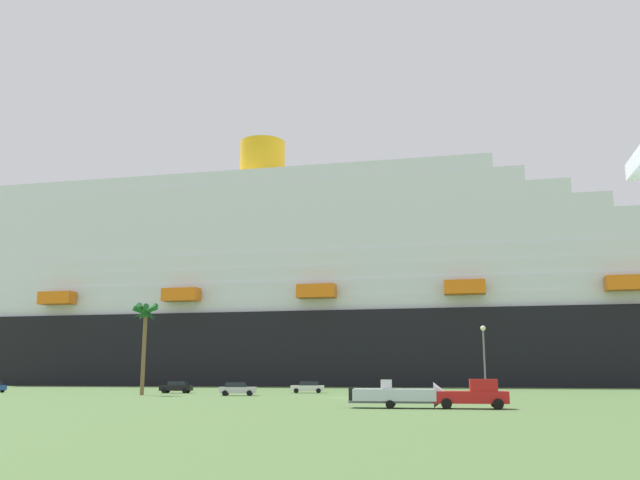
{
  "coord_description": "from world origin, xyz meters",
  "views": [
    {
      "loc": [
        9.2,
        -76.58,
        2.58
      ],
      "look_at": [
        -7.04,
        33.92,
        24.63
      ],
      "focal_mm": 38.17,
      "sensor_mm": 36.0,
      "label": 1
    }
  ],
  "objects_px": {
    "cruise_ship": "(381,300)",
    "small_boat_on_trailer": "(405,395)",
    "street_lamp": "(484,351)",
    "parked_car_white_van": "(308,387)",
    "pickup_truck": "(473,395)",
    "parked_car_silver_sedan": "(237,389)",
    "parked_car_black_coupe": "(177,387)",
    "palm_tree": "(146,319)"
  },
  "relations": [
    {
      "from": "palm_tree",
      "to": "parked_car_white_van",
      "type": "height_order",
      "value": "palm_tree"
    },
    {
      "from": "cruise_ship",
      "to": "small_boat_on_trailer",
      "type": "bearing_deg",
      "value": -85.87
    },
    {
      "from": "pickup_truck",
      "to": "parked_car_black_coupe",
      "type": "height_order",
      "value": "pickup_truck"
    },
    {
      "from": "palm_tree",
      "to": "parked_car_silver_sedan",
      "type": "bearing_deg",
      "value": -3.13
    },
    {
      "from": "small_boat_on_trailer",
      "to": "pickup_truck",
      "type": "bearing_deg",
      "value": -1.06
    },
    {
      "from": "parked_car_white_van",
      "to": "street_lamp",
      "type": "bearing_deg",
      "value": -40.11
    },
    {
      "from": "cruise_ship",
      "to": "parked_car_black_coupe",
      "type": "xyz_separation_m",
      "value": [
        -24.76,
        -62.45,
        -18.3
      ]
    },
    {
      "from": "small_boat_on_trailer",
      "to": "parked_car_black_coupe",
      "type": "height_order",
      "value": "small_boat_on_trailer"
    },
    {
      "from": "small_boat_on_trailer",
      "to": "street_lamp",
      "type": "height_order",
      "value": "street_lamp"
    },
    {
      "from": "cruise_ship",
      "to": "small_boat_on_trailer",
      "type": "height_order",
      "value": "cruise_ship"
    },
    {
      "from": "pickup_truck",
      "to": "small_boat_on_trailer",
      "type": "xyz_separation_m",
      "value": [
        -5.2,
        0.1,
        -0.09
      ]
    },
    {
      "from": "cruise_ship",
      "to": "palm_tree",
      "type": "xyz_separation_m",
      "value": [
        -26.01,
        -71.34,
        -9.66
      ]
    },
    {
      "from": "parked_car_silver_sedan",
      "to": "small_boat_on_trailer",
      "type": "bearing_deg",
      "value": -53.26
    },
    {
      "from": "palm_tree",
      "to": "parked_car_silver_sedan",
      "type": "height_order",
      "value": "palm_tree"
    },
    {
      "from": "street_lamp",
      "to": "parked_car_silver_sedan",
      "type": "xyz_separation_m",
      "value": [
        -28.88,
        5.84,
        -4.23
      ]
    },
    {
      "from": "pickup_truck",
      "to": "parked_car_silver_sedan",
      "type": "xyz_separation_m",
      "value": [
        -25.99,
        27.95,
        -0.21
      ]
    },
    {
      "from": "parked_car_silver_sedan",
      "to": "cruise_ship",
      "type": "bearing_deg",
      "value": 79.32
    },
    {
      "from": "pickup_truck",
      "to": "street_lamp",
      "type": "relative_size",
      "value": 0.73
    },
    {
      "from": "palm_tree",
      "to": "cruise_ship",
      "type": "bearing_deg",
      "value": 69.97
    },
    {
      "from": "street_lamp",
      "to": "parked_car_black_coupe",
      "type": "bearing_deg",
      "value": 158.95
    },
    {
      "from": "street_lamp",
      "to": "parked_car_black_coupe",
      "type": "height_order",
      "value": "street_lamp"
    },
    {
      "from": "street_lamp",
      "to": "parked_car_silver_sedan",
      "type": "height_order",
      "value": "street_lamp"
    },
    {
      "from": "small_boat_on_trailer",
      "to": "street_lamp",
      "type": "relative_size",
      "value": 1.14
    },
    {
      "from": "pickup_truck",
      "to": "parked_car_white_van",
      "type": "xyz_separation_m",
      "value": [
        -19.49,
        40.97,
        -0.21
      ]
    },
    {
      "from": "small_boat_on_trailer",
      "to": "parked_car_black_coupe",
      "type": "bearing_deg",
      "value": 130.5
    },
    {
      "from": "pickup_truck",
      "to": "street_lamp",
      "type": "xyz_separation_m",
      "value": [
        2.89,
        22.11,
        4.02
      ]
    },
    {
      "from": "parked_car_silver_sedan",
      "to": "parked_car_white_van",
      "type": "relative_size",
      "value": 0.96
    },
    {
      "from": "pickup_truck",
      "to": "parked_car_silver_sedan",
      "type": "bearing_deg",
      "value": 132.91
    },
    {
      "from": "parked_car_black_coupe",
      "to": "parked_car_white_van",
      "type": "bearing_deg",
      "value": 11.01
    },
    {
      "from": "small_boat_on_trailer",
      "to": "parked_car_white_van",
      "type": "distance_m",
      "value": 43.3
    },
    {
      "from": "pickup_truck",
      "to": "parked_car_black_coupe",
      "type": "distance_m",
      "value": 52.82
    },
    {
      "from": "small_boat_on_trailer",
      "to": "parked_car_white_van",
      "type": "relative_size",
      "value": 1.81
    },
    {
      "from": "small_boat_on_trailer",
      "to": "parked_car_silver_sedan",
      "type": "distance_m",
      "value": 34.76
    },
    {
      "from": "parked_car_white_van",
      "to": "parked_car_black_coupe",
      "type": "xyz_separation_m",
      "value": [
        -17.67,
        -3.44,
        -0.0
      ]
    },
    {
      "from": "small_boat_on_trailer",
      "to": "palm_tree",
      "type": "xyz_separation_m",
      "value": [
        -33.21,
        28.54,
        8.51
      ]
    },
    {
      "from": "palm_tree",
      "to": "parked_car_white_van",
      "type": "xyz_separation_m",
      "value": [
        18.91,
        12.33,
        -8.64
      ]
    },
    {
      "from": "pickup_truck",
      "to": "parked_car_black_coupe",
      "type": "bearing_deg",
      "value": 134.72
    },
    {
      "from": "street_lamp",
      "to": "parked_car_black_coupe",
      "type": "xyz_separation_m",
      "value": [
        -40.06,
        15.42,
        -4.23
      ]
    },
    {
      "from": "pickup_truck",
      "to": "small_boat_on_trailer",
      "type": "relative_size",
      "value": 0.64
    },
    {
      "from": "cruise_ship",
      "to": "parked_car_silver_sedan",
      "type": "height_order",
      "value": "cruise_ship"
    },
    {
      "from": "palm_tree",
      "to": "street_lamp",
      "type": "xyz_separation_m",
      "value": [
        41.3,
        -6.52,
        -4.41
      ]
    },
    {
      "from": "cruise_ship",
      "to": "parked_car_white_van",
      "type": "bearing_deg",
      "value": -96.85
    }
  ]
}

